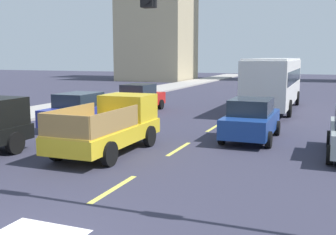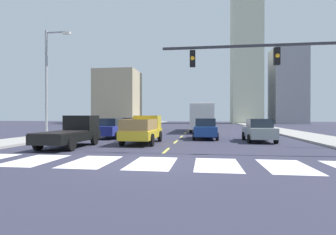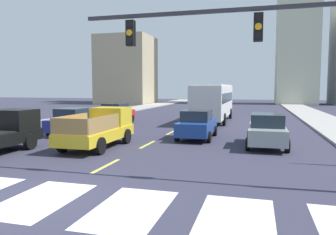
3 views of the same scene
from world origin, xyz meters
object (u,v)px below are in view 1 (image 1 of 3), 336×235
(sedan_mid, at_px, (80,111))
(pickup_stakebed, at_px, (113,125))
(sedan_far, at_px, (251,119))
(sedan_near_left, at_px, (139,98))
(city_bus, at_px, (274,80))

(sedan_mid, bearing_deg, pickup_stakebed, -45.55)
(pickup_stakebed, relative_size, sedan_far, 1.18)
(pickup_stakebed, relative_size, sedan_mid, 1.18)
(pickup_stakebed, relative_size, sedan_near_left, 1.18)
(sedan_mid, distance_m, sedan_far, 8.13)
(pickup_stakebed, xyz_separation_m, city_bus, (4.05, 14.03, 1.02))
(city_bus, xyz_separation_m, sedan_near_left, (-7.84, -3.75, -1.09))
(city_bus, height_order, sedan_mid, city_bus)
(sedan_near_left, bearing_deg, sedan_far, -37.18)
(sedan_mid, height_order, sedan_near_left, same)
(sedan_mid, bearing_deg, city_bus, 51.50)
(sedan_mid, xyz_separation_m, sedan_far, (8.12, 0.25, 0.00))
(city_bus, bearing_deg, sedan_far, -88.59)
(sedan_far, bearing_deg, city_bus, 91.54)
(pickup_stakebed, height_order, city_bus, city_bus)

